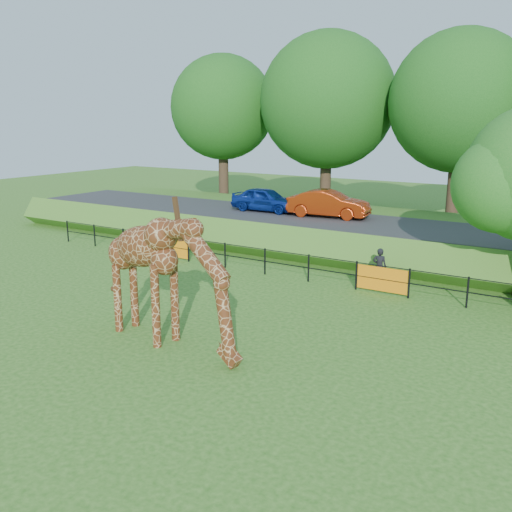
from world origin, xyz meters
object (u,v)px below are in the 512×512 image
object	(u,v)px
giraffe	(168,281)
visitor	(379,267)
car_red	(329,204)
car_blue	(265,199)

from	to	relation	value
giraffe	visitor	bearing A→B (deg)	80.76
giraffe	car_red	distance (m)	14.46
car_blue	giraffe	bearing A→B (deg)	-159.82
visitor	car_red	bearing A→B (deg)	-56.34
giraffe	visitor	xyz separation A→B (m)	(2.89, 8.83, -1.16)
giraffe	car_blue	bearing A→B (deg)	120.09
car_blue	visitor	world-z (taller)	car_blue
giraffe	visitor	world-z (taller)	giraffe
giraffe	car_blue	distance (m)	15.27
giraffe	car_red	bearing A→B (deg)	106.35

